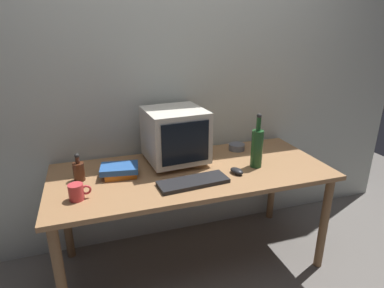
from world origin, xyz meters
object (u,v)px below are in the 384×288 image
Objects in this scene: cd_spindle at (237,147)px; bottle_short at (79,171)px; computer_mouse at (237,171)px; book_stack at (120,171)px; mug at (77,192)px; bottle_tall at (257,147)px; keyboard at (193,182)px; crt_monitor at (175,135)px.

bottle_short is at bearing -171.26° from cd_spindle.
computer_mouse is 0.40× the size of book_stack.
mug is 1.21m from cd_spindle.
bottle_short is 0.24m from book_stack.
bottle_tall reaches higher than book_stack.
book_stack reaches higher than cd_spindle.
bottle_tall is 1.13m from bottle_short.
bottle_short reaches higher than computer_mouse.
mug reaches higher than book_stack.
keyboard is 3.50× the size of mug.
mug reaches higher than computer_mouse.
computer_mouse is 0.73m from book_stack.
mug is (-0.25, -0.22, 0.01)m from book_stack.
mug is at bearing -138.61° from book_stack.
keyboard is at bearing -87.97° from crt_monitor.
book_stack is (-0.71, 0.19, 0.02)m from computer_mouse.
book_stack is at bearing 144.06° from keyboard.
mug is 1.00× the size of cd_spindle.
cd_spindle reaches higher than keyboard.
computer_mouse is (0.31, 0.05, 0.01)m from keyboard.
bottle_tall is at bearing -26.29° from crt_monitor.
crt_monitor is at bearing 119.03° from computer_mouse.
book_stack is at bearing 41.39° from mug.
computer_mouse is (0.32, -0.30, -0.17)m from crt_monitor.
mug is at bearing -160.11° from cd_spindle.
crt_monitor is 3.46× the size of mug.
crt_monitor is 0.55m from bottle_tall.
cd_spindle is (0.89, 0.19, -0.02)m from book_stack.
cd_spindle is at bearing 9.12° from crt_monitor.
bottle_tall reaches higher than bottle_short.
cd_spindle is (0.18, 0.38, 0.00)m from computer_mouse.
bottle_tall is 2.09× the size of bottle_short.
mug is at bearing -92.78° from bottle_short.
crt_monitor is 1.14× the size of bottle_tall.
bottle_tall is at bearing 3.19° from computer_mouse.
crt_monitor is at bearing 8.44° from bottle_short.
keyboard is at bearing -138.56° from cd_spindle.
bottle_short is (-0.64, 0.26, 0.05)m from keyboard.
mug is (-0.96, -0.03, 0.03)m from computer_mouse.
book_stack is at bearing 147.45° from computer_mouse.
crt_monitor is 0.47m from computer_mouse.
book_stack is (-0.40, 0.24, 0.03)m from keyboard.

